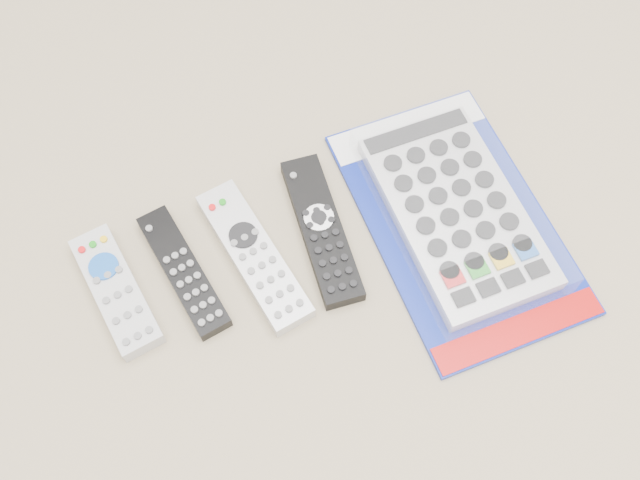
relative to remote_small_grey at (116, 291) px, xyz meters
name	(u,v)px	position (x,y,z in m)	size (l,w,h in m)	color
remote_small_grey	(116,291)	(0.00, 0.00, 0.00)	(0.07, 0.17, 0.03)	#ADADAF
remote_slim_black	(184,272)	(0.08, -0.01, 0.00)	(0.06, 0.18, 0.02)	black
remote_silver_dvd	(254,256)	(0.17, -0.02, 0.00)	(0.08, 0.21, 0.02)	silver
remote_large_black	(322,230)	(0.26, -0.02, 0.00)	(0.07, 0.21, 0.02)	black
jumbo_remote_packaged	(457,211)	(0.42, -0.07, 0.01)	(0.23, 0.36, 0.05)	navy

